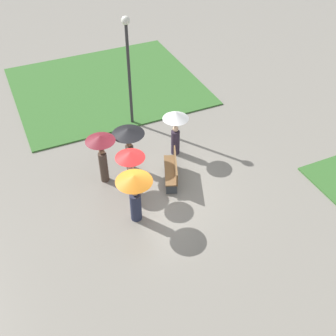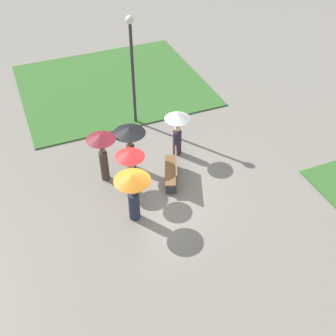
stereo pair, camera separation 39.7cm
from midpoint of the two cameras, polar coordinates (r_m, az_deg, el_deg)
ground_plane at (r=14.85m, az=-2.59°, el=-2.78°), size 90.00×90.00×0.00m
lawn_patch_near at (r=20.89m, az=-8.84°, el=10.95°), size 7.51×8.54×0.06m
park_bench at (r=14.89m, az=-0.15°, el=-0.18°), size 1.69×1.01×0.90m
lamp_post at (r=16.64m, az=-6.12°, el=14.46°), size 0.32×0.32×4.58m
crowd_person_black at (r=14.87m, az=-6.14°, el=4.09°), size 1.16×1.16×1.79m
crowd_person_red at (r=13.89m, az=-5.91°, el=0.66°), size 0.99×0.99×1.78m
crowd_person_maroon at (r=14.47m, az=-9.80°, el=2.60°), size 1.02×1.02×1.95m
crowd_person_orange at (r=12.95m, az=-5.44°, el=-2.73°), size 1.16×1.16×1.84m
crowd_person_white at (r=15.57m, az=0.30°, el=6.01°), size 0.97×0.97×1.87m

